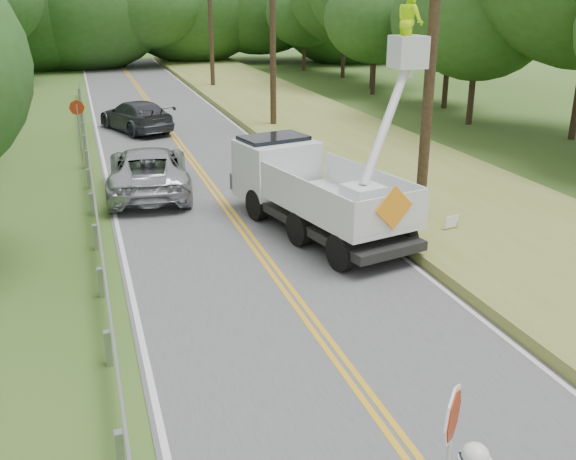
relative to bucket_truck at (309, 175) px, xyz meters
name	(u,v)px	position (x,y,z in m)	size (l,w,h in m)	color
ground	(412,458)	(-1.99, -10.18, -1.51)	(140.00, 140.00, 0.00)	#314F17
road	(217,194)	(-1.99, 3.82, -1.50)	(7.20, 96.00, 0.03)	#504F52
guardrail	(92,181)	(-6.00, 4.73, -0.96)	(0.18, 48.00, 0.77)	#9899A0
utility_poles	(325,26)	(3.01, 6.84, 3.76)	(1.60, 43.30, 10.00)	black
tall_grass_verge	(404,173)	(5.11, 3.82, -1.36)	(7.00, 96.00, 0.30)	olive
treeline_horizon	(123,4)	(-1.49, 46.08, 3.99)	(57.97, 15.51, 12.33)	#294C17
bucket_truck	(309,175)	(0.00, 0.00, 0.00)	(4.53, 7.01, 6.59)	black
suv_silver	(148,170)	(-4.13, 4.67, -0.70)	(2.62, 5.68, 1.58)	#B3B5BA
suv_darkgrey	(136,116)	(-3.54, 15.49, -0.75)	(2.08, 5.11, 1.48)	#36383E
stop_sign_permanent	(79,123)	(-6.23, 8.67, 0.28)	(0.57, 0.06, 2.68)	#9899A0
yard_sign	(452,223)	(3.35, -2.38, -1.02)	(0.47, 0.13, 0.69)	white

